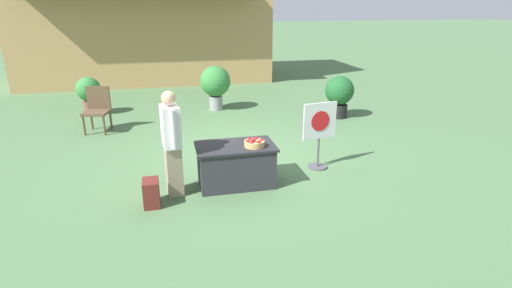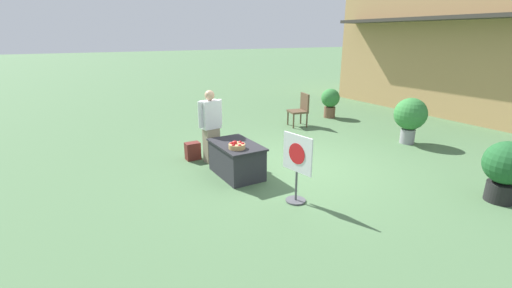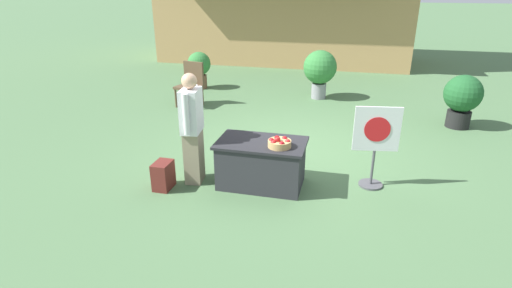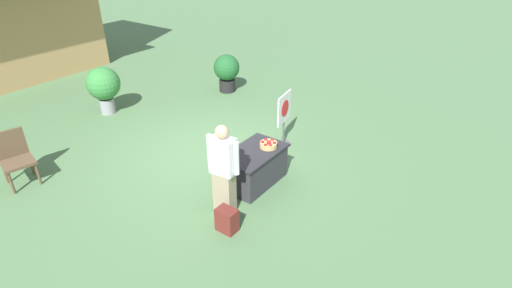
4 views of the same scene
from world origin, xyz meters
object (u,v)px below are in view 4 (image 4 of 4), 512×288
backpack (227,220)px  poster_board (284,117)px  apple_basket (268,144)px  potted_plant_far_left (227,70)px  patio_chair (15,155)px  person_visitor (224,170)px  display_table (254,167)px  potted_plant_far_right (104,85)px

backpack → poster_board: bearing=15.4°
apple_basket → backpack: 1.81m
potted_plant_far_left → backpack: bearing=-140.4°
patio_chair → person_visitor: bearing=35.4°
display_table → potted_plant_far_left: bearing=45.7°
potted_plant_far_left → apple_basket: bearing=-130.8°
poster_board → potted_plant_far_left: bearing=140.8°
display_table → person_visitor: bearing=-172.9°
apple_basket → person_visitor: size_ratio=0.20×
person_visitor → poster_board: bearing=3.3°
apple_basket → potted_plant_far_right: potted_plant_far_right is taller
poster_board → potted_plant_far_left: size_ratio=1.12×
potted_plant_far_right → apple_basket: bearing=-90.7°
apple_basket → poster_board: poster_board is taller
display_table → person_visitor: 1.16m
poster_board → potted_plant_far_right: 4.94m
apple_basket → potted_plant_far_left: size_ratio=0.30×
potted_plant_far_right → patio_chair: bearing=-155.0°
patio_chair → potted_plant_far_right: size_ratio=0.84×
patio_chair → display_table: bearing=48.0°
display_table → apple_basket: size_ratio=3.94×
display_table → apple_basket: (0.29, -0.14, 0.41)m
display_table → patio_chair: size_ratio=1.23×
poster_board → potted_plant_far_left: 3.69m
person_visitor → backpack: (-0.36, -0.34, -0.66)m
person_visitor → patio_chair: bearing=105.9°
person_visitor → potted_plant_far_left: 5.82m
potted_plant_far_left → display_table: bearing=-134.3°
person_visitor → poster_board: 2.71m
potted_plant_far_right → potted_plant_far_left: potted_plant_far_right is taller
display_table → patio_chair: patio_chair is taller
apple_basket → poster_board: 1.43m
person_visitor → patio_chair: (-1.64, 3.85, -0.27)m
poster_board → potted_plant_far_right: bearing=-174.3°
potted_plant_far_right → poster_board: bearing=-75.0°
display_table → backpack: (-1.39, -0.47, -0.14)m
person_visitor → patio_chair: 4.19m
person_visitor → patio_chair: person_visitor is taller
apple_basket → person_visitor: person_visitor is taller
patio_chair → apple_basket: bearing=49.9°
person_visitor → poster_board: person_visitor is taller
person_visitor → backpack: bearing=-143.8°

